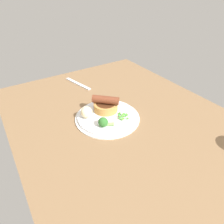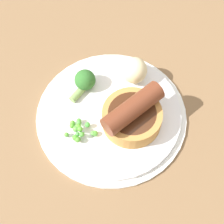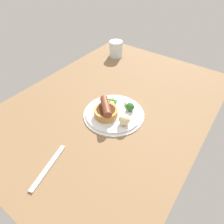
% 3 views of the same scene
% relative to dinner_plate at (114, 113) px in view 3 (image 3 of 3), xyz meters
% --- Properties ---
extents(dining_table, '(1.10, 0.80, 0.03)m').
position_rel_dinner_plate_xyz_m(dining_table, '(-0.06, -0.05, -0.02)').
color(dining_table, brown).
rests_on(dining_table, ground).
extents(dinner_plate, '(0.25, 0.25, 0.01)m').
position_rel_dinner_plate_xyz_m(dinner_plate, '(0.00, 0.00, 0.00)').
color(dinner_plate, silver).
rests_on(dinner_plate, dining_table).
extents(sausage_pudding, '(0.10, 0.10, 0.06)m').
position_rel_dinner_plate_xyz_m(sausage_pudding, '(0.03, -0.01, 0.03)').
color(sausage_pudding, '#BC8442').
rests_on(sausage_pudding, dinner_plate).
extents(pea_pile, '(0.05, 0.04, 0.02)m').
position_rel_dinner_plate_xyz_m(pea_pile, '(-0.05, -0.04, 0.02)').
color(pea_pile, '#569E32').
rests_on(pea_pile, dinner_plate).
extents(broccoli_floret_near, '(0.04, 0.06, 0.04)m').
position_rel_dinner_plate_xyz_m(broccoli_floret_near, '(-0.05, 0.05, 0.03)').
color(broccoli_floret_near, '#2D6628').
rests_on(broccoli_floret_near, dinner_plate).
extents(potato_chunk_0, '(0.05, 0.06, 0.04)m').
position_rel_dinner_plate_xyz_m(potato_chunk_0, '(0.03, 0.07, 0.03)').
color(potato_chunk_0, beige).
rests_on(potato_chunk_0, dinner_plate).
extents(fork, '(0.18, 0.06, 0.01)m').
position_rel_dinner_plate_xyz_m(fork, '(0.33, -0.03, -0.00)').
color(fork, silver).
rests_on(fork, dining_table).
extents(drinking_glass, '(0.08, 0.08, 0.09)m').
position_rel_dinner_plate_xyz_m(drinking_glass, '(-0.43, -0.29, 0.04)').
color(drinking_glass, silver).
rests_on(drinking_glass, dining_table).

